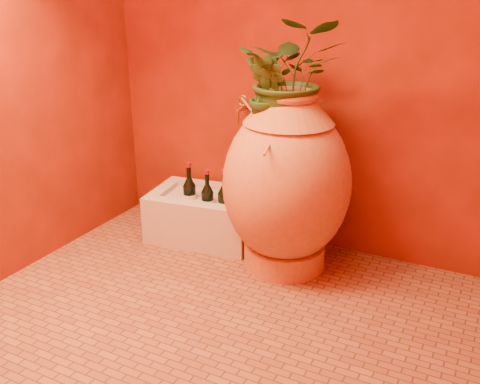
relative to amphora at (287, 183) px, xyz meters
The scene contains 11 objects.
floor 0.83m from the amphora, 95.61° to the right, with size 2.50×2.50×0.00m, color brown.
wall_back 0.83m from the amphora, 100.34° to the left, with size 2.50×0.02×2.50m, color #5C1905.
wall_left 1.64m from the amphora, 153.68° to the right, with size 0.02×2.00×2.50m, color #5C1905.
amphora is the anchor object (origin of this frame).
stone_basin 0.70m from the amphora, behind, with size 0.71×0.53×0.31m.
wine_bottle_a 0.46m from the amphora, behind, with size 0.08×0.08×0.34m.
wine_bottle_b 0.57m from the amphora, behind, with size 0.08×0.08×0.32m.
wine_bottle_c 0.70m from the amphora, behind, with size 0.08×0.08×0.34m.
wall_tap 0.59m from the amphora, 147.02° to the left, with size 0.07×0.15×0.16m.
plant_main 0.58m from the amphora, 96.71° to the left, with size 0.53×0.46×0.59m, color #214117.
plant_side 0.50m from the amphora, 134.60° to the right, with size 0.24×0.19×0.43m, color #214117.
Camera 1 is at (1.09, -1.92, 1.52)m, focal length 40.00 mm.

